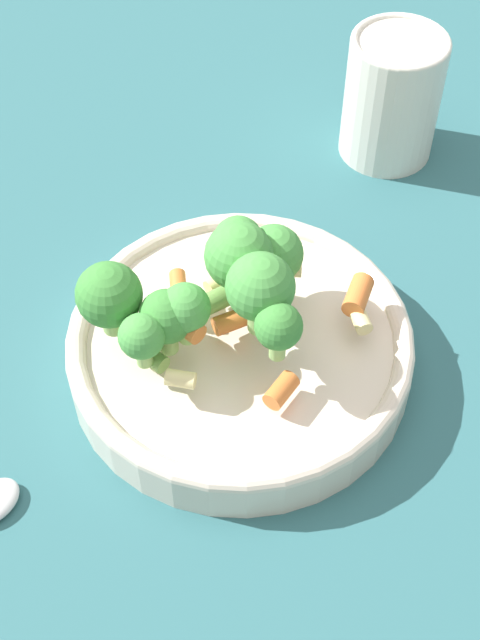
{
  "coord_description": "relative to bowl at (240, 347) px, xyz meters",
  "views": [
    {
      "loc": [
        -0.36,
        0.01,
        0.49
      ],
      "look_at": [
        0.0,
        0.0,
        0.05
      ],
      "focal_mm": 50.0,
      "sensor_mm": 36.0,
      "label": 1
    }
  ],
  "objects": [
    {
      "name": "ground_plane",
      "position": [
        0.0,
        0.0,
        -0.02
      ],
      "size": [
        3.0,
        3.0,
        0.0
      ],
      "primitive_type": "plane",
      "color": "#2D6066"
    },
    {
      "name": "cup",
      "position": [
        0.22,
        -0.13,
        0.03
      ],
      "size": [
        0.08,
        0.08,
        0.11
      ],
      "color": "silver",
      "rests_on": "ground_plane"
    },
    {
      "name": "bowl",
      "position": [
        0.0,
        0.0,
        0.0
      ],
      "size": [
        0.23,
        0.23,
        0.04
      ],
      "color": "beige",
      "rests_on": "ground_plane"
    },
    {
      "name": "pasta_salad",
      "position": [
        0.0,
        0.01,
        0.06
      ],
      "size": [
        0.12,
        0.19,
        0.08
      ],
      "color": "#8CB766",
      "rests_on": "bowl"
    }
  ]
}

